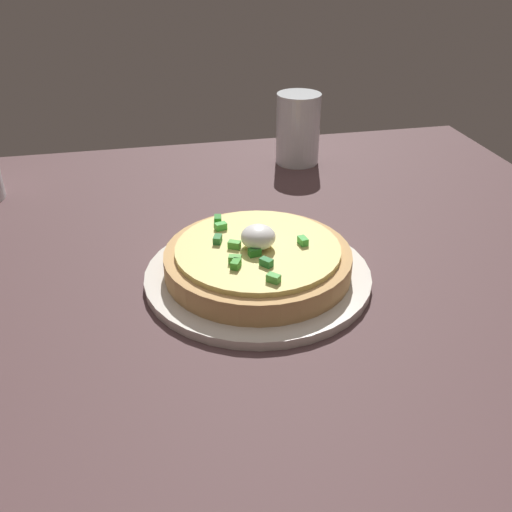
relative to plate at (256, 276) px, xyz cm
name	(u,v)px	position (x,y,z in cm)	size (l,w,h in cm)	color
dining_table	(251,270)	(0.20, 3.86, -1.64)	(96.04, 84.98, 2.25)	#4F3638
plate	(256,276)	(0.00, 0.00, 0.00)	(24.85, 24.85, 1.02)	silver
pizza	(256,259)	(0.01, -0.01, 2.12)	(20.35, 20.35, 5.67)	tan
cup_near	(298,132)	(14.14, 33.86, 4.56)	(6.99, 6.99, 11.17)	silver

